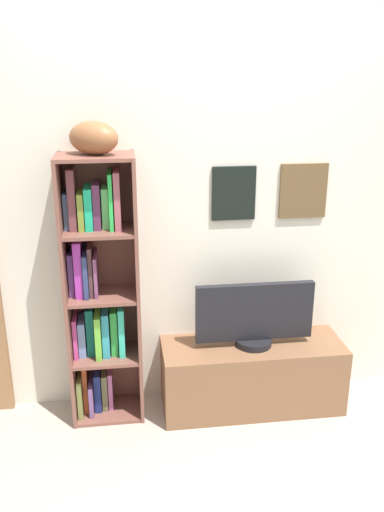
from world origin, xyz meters
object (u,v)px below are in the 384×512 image
(football, at_px, (94,138))
(television, at_px, (254,316))
(tv_stand, at_px, (252,375))
(bookshelf, at_px, (98,294))

(football, distance_m, television, 1.37)
(football, height_order, television, football)
(football, xyz_separation_m, tv_stand, (0.88, -0.05, -1.45))
(football, xyz_separation_m, television, (0.88, -0.05, -1.04))
(bookshelf, xyz_separation_m, tv_stand, (0.91, -0.08, -0.56))
(bookshelf, bearing_deg, television, -5.17)
(television, bearing_deg, tv_stand, -90.00)
(football, height_order, tv_stand, football)
(bookshelf, distance_m, tv_stand, 1.07)
(football, bearing_deg, tv_stand, -3.20)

